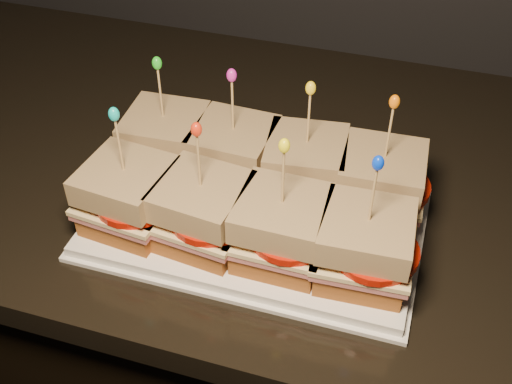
% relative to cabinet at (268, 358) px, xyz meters
% --- Properties ---
extents(cabinet, '(2.33, 0.64, 0.89)m').
position_rel_cabinet_xyz_m(cabinet, '(0.00, 0.00, 0.00)').
color(cabinet, black).
rests_on(cabinet, ground).
extents(granite_slab, '(2.37, 0.68, 0.04)m').
position_rel_cabinet_xyz_m(granite_slab, '(0.00, 0.00, 0.47)').
color(granite_slab, black).
rests_on(granite_slab, cabinet).
extents(platter, '(0.39, 0.24, 0.02)m').
position_rel_cabinet_xyz_m(platter, '(0.02, -0.13, 0.49)').
color(platter, white).
rests_on(platter, granite_slab).
extents(platter_rim, '(0.41, 0.26, 0.01)m').
position_rel_cabinet_xyz_m(platter_rim, '(0.02, -0.13, 0.49)').
color(platter_rim, white).
rests_on(platter_rim, granite_slab).
extents(sandwich_0_bread_bot, '(0.10, 0.10, 0.03)m').
position_rel_cabinet_xyz_m(sandwich_0_bread_bot, '(-0.12, -0.08, 0.51)').
color(sandwich_0_bread_bot, brown).
rests_on(sandwich_0_bread_bot, platter).
extents(sandwich_0_ham, '(0.11, 0.11, 0.01)m').
position_rel_cabinet_xyz_m(sandwich_0_ham, '(-0.12, -0.08, 0.53)').
color(sandwich_0_ham, '#B04C4C').
rests_on(sandwich_0_ham, sandwich_0_bread_bot).
extents(sandwich_0_cheese, '(0.11, 0.11, 0.01)m').
position_rel_cabinet_xyz_m(sandwich_0_cheese, '(-0.12, -0.08, 0.54)').
color(sandwich_0_cheese, beige).
rests_on(sandwich_0_cheese, sandwich_0_ham).
extents(sandwich_0_tomato, '(0.09, 0.09, 0.01)m').
position_rel_cabinet_xyz_m(sandwich_0_tomato, '(-0.11, -0.08, 0.55)').
color(sandwich_0_tomato, '#B71505').
rests_on(sandwich_0_tomato, sandwich_0_cheese).
extents(sandwich_0_bread_top, '(0.10, 0.10, 0.03)m').
position_rel_cabinet_xyz_m(sandwich_0_bread_top, '(-0.12, -0.08, 0.57)').
color(sandwich_0_bread_top, brown).
rests_on(sandwich_0_bread_top, sandwich_0_tomato).
extents(sandwich_0_pick, '(0.00, 0.00, 0.09)m').
position_rel_cabinet_xyz_m(sandwich_0_pick, '(-0.12, -0.08, 0.61)').
color(sandwich_0_pick, tan).
rests_on(sandwich_0_pick, sandwich_0_bread_top).
extents(sandwich_0_frill, '(0.01, 0.01, 0.02)m').
position_rel_cabinet_xyz_m(sandwich_0_frill, '(-0.12, -0.08, 0.66)').
color(sandwich_0_frill, green).
rests_on(sandwich_0_frill, sandwich_0_pick).
extents(sandwich_1_bread_bot, '(0.10, 0.10, 0.03)m').
position_rel_cabinet_xyz_m(sandwich_1_bread_bot, '(-0.03, -0.08, 0.51)').
color(sandwich_1_bread_bot, brown).
rests_on(sandwich_1_bread_bot, platter).
extents(sandwich_1_ham, '(0.11, 0.10, 0.01)m').
position_rel_cabinet_xyz_m(sandwich_1_ham, '(-0.03, -0.08, 0.53)').
color(sandwich_1_ham, '#B04C4C').
rests_on(sandwich_1_ham, sandwich_1_bread_bot).
extents(sandwich_1_cheese, '(0.11, 0.11, 0.01)m').
position_rel_cabinet_xyz_m(sandwich_1_cheese, '(-0.03, -0.08, 0.54)').
color(sandwich_1_cheese, beige).
rests_on(sandwich_1_cheese, sandwich_1_ham).
extents(sandwich_1_tomato, '(0.09, 0.09, 0.01)m').
position_rel_cabinet_xyz_m(sandwich_1_tomato, '(-0.02, -0.08, 0.55)').
color(sandwich_1_tomato, '#B71505').
rests_on(sandwich_1_tomato, sandwich_1_cheese).
extents(sandwich_1_bread_top, '(0.10, 0.10, 0.03)m').
position_rel_cabinet_xyz_m(sandwich_1_bread_top, '(-0.03, -0.08, 0.57)').
color(sandwich_1_bread_top, brown).
rests_on(sandwich_1_bread_top, sandwich_1_tomato).
extents(sandwich_1_pick, '(0.00, 0.00, 0.09)m').
position_rel_cabinet_xyz_m(sandwich_1_pick, '(-0.03, -0.08, 0.61)').
color(sandwich_1_pick, tan).
rests_on(sandwich_1_pick, sandwich_1_bread_top).
extents(sandwich_1_frill, '(0.01, 0.01, 0.02)m').
position_rel_cabinet_xyz_m(sandwich_1_frill, '(-0.03, -0.08, 0.66)').
color(sandwich_1_frill, '#C922A2').
rests_on(sandwich_1_frill, sandwich_1_pick).
extents(sandwich_2_bread_bot, '(0.11, 0.11, 0.03)m').
position_rel_cabinet_xyz_m(sandwich_2_bread_bot, '(0.07, -0.08, 0.51)').
color(sandwich_2_bread_bot, brown).
rests_on(sandwich_2_bread_bot, platter).
extents(sandwich_2_ham, '(0.12, 0.11, 0.01)m').
position_rel_cabinet_xyz_m(sandwich_2_ham, '(0.07, -0.08, 0.53)').
color(sandwich_2_ham, '#B04C4C').
rests_on(sandwich_2_ham, sandwich_2_bread_bot).
extents(sandwich_2_cheese, '(0.12, 0.11, 0.01)m').
position_rel_cabinet_xyz_m(sandwich_2_cheese, '(0.07, -0.08, 0.54)').
color(sandwich_2_cheese, beige).
rests_on(sandwich_2_cheese, sandwich_2_ham).
extents(sandwich_2_tomato, '(0.09, 0.09, 0.01)m').
position_rel_cabinet_xyz_m(sandwich_2_tomato, '(0.08, -0.08, 0.55)').
color(sandwich_2_tomato, '#B71505').
rests_on(sandwich_2_tomato, sandwich_2_cheese).
extents(sandwich_2_bread_top, '(0.11, 0.11, 0.03)m').
position_rel_cabinet_xyz_m(sandwich_2_bread_top, '(0.07, -0.08, 0.57)').
color(sandwich_2_bread_top, brown).
rests_on(sandwich_2_bread_top, sandwich_2_tomato).
extents(sandwich_2_pick, '(0.00, 0.00, 0.09)m').
position_rel_cabinet_xyz_m(sandwich_2_pick, '(0.07, -0.08, 0.61)').
color(sandwich_2_pick, tan).
rests_on(sandwich_2_pick, sandwich_2_bread_top).
extents(sandwich_2_frill, '(0.01, 0.01, 0.02)m').
position_rel_cabinet_xyz_m(sandwich_2_frill, '(0.07, -0.08, 0.66)').
color(sandwich_2_frill, yellow).
rests_on(sandwich_2_frill, sandwich_2_pick).
extents(sandwich_3_bread_bot, '(0.10, 0.10, 0.03)m').
position_rel_cabinet_xyz_m(sandwich_3_bread_bot, '(0.16, -0.08, 0.51)').
color(sandwich_3_bread_bot, brown).
rests_on(sandwich_3_bread_bot, platter).
extents(sandwich_3_ham, '(0.11, 0.10, 0.01)m').
position_rel_cabinet_xyz_m(sandwich_3_ham, '(0.16, -0.08, 0.53)').
color(sandwich_3_ham, '#B04C4C').
rests_on(sandwich_3_ham, sandwich_3_bread_bot).
extents(sandwich_3_cheese, '(0.11, 0.11, 0.01)m').
position_rel_cabinet_xyz_m(sandwich_3_cheese, '(0.16, -0.08, 0.54)').
color(sandwich_3_cheese, beige).
rests_on(sandwich_3_cheese, sandwich_3_ham).
extents(sandwich_3_tomato, '(0.09, 0.09, 0.01)m').
position_rel_cabinet_xyz_m(sandwich_3_tomato, '(0.17, -0.08, 0.55)').
color(sandwich_3_tomato, '#B71505').
rests_on(sandwich_3_tomato, sandwich_3_cheese).
extents(sandwich_3_bread_top, '(0.10, 0.10, 0.03)m').
position_rel_cabinet_xyz_m(sandwich_3_bread_top, '(0.16, -0.08, 0.57)').
color(sandwich_3_bread_top, brown).
rests_on(sandwich_3_bread_top, sandwich_3_tomato).
extents(sandwich_3_pick, '(0.00, 0.00, 0.09)m').
position_rel_cabinet_xyz_m(sandwich_3_pick, '(0.16, -0.08, 0.61)').
color(sandwich_3_pick, tan).
rests_on(sandwich_3_pick, sandwich_3_bread_top).
extents(sandwich_3_frill, '(0.01, 0.01, 0.02)m').
position_rel_cabinet_xyz_m(sandwich_3_frill, '(0.16, -0.08, 0.66)').
color(sandwich_3_frill, orange).
rests_on(sandwich_3_frill, sandwich_3_pick).
extents(sandwich_4_bread_bot, '(0.10, 0.10, 0.03)m').
position_rel_cabinet_xyz_m(sandwich_4_bread_bot, '(-0.12, -0.19, 0.51)').
color(sandwich_4_bread_bot, brown).
rests_on(sandwich_4_bread_bot, platter).
extents(sandwich_4_ham, '(0.11, 0.11, 0.01)m').
position_rel_cabinet_xyz_m(sandwich_4_ham, '(-0.12, -0.19, 0.53)').
color(sandwich_4_ham, '#B04C4C').
rests_on(sandwich_4_ham, sandwich_4_bread_bot).
extents(sandwich_4_cheese, '(0.12, 0.11, 0.01)m').
position_rel_cabinet_xyz_m(sandwich_4_cheese, '(-0.12, -0.19, 0.54)').
color(sandwich_4_cheese, beige).
rests_on(sandwich_4_cheese, sandwich_4_ham).
extents(sandwich_4_tomato, '(0.09, 0.09, 0.01)m').
position_rel_cabinet_xyz_m(sandwich_4_tomato, '(-0.11, -0.20, 0.55)').
color(sandwich_4_tomato, '#B71505').
rests_on(sandwich_4_tomato, sandwich_4_cheese).
extents(sandwich_4_bread_top, '(0.11, 0.11, 0.03)m').
position_rel_cabinet_xyz_m(sandwich_4_bread_top, '(-0.12, -0.19, 0.57)').
color(sandwich_4_bread_top, brown).
rests_on(sandwich_4_bread_top, sandwich_4_tomato).
extents(sandwich_4_pick, '(0.00, 0.00, 0.09)m').
position_rel_cabinet_xyz_m(sandwich_4_pick, '(-0.12, -0.19, 0.61)').
color(sandwich_4_pick, tan).
rests_on(sandwich_4_pick, sandwich_4_bread_top).
extents(sandwich_4_frill, '(0.01, 0.01, 0.02)m').
position_rel_cabinet_xyz_m(sandwich_4_frill, '(-0.12, -0.19, 0.66)').
color(sandwich_4_frill, '#0FBCB2').
rests_on(sandwich_4_frill, sandwich_4_pick).
extents(sandwich_5_bread_bot, '(0.10, 0.10, 0.03)m').
position_rel_cabinet_xyz_m(sandwich_5_bread_bot, '(-0.03, -0.19, 0.51)').
color(sandwich_5_bread_bot, brown).
rests_on(sandwich_5_bread_bot, platter).
extents(sandwich_5_ham, '(0.11, 0.11, 0.01)m').
position_rel_cabinet_xyz_m(sandwich_5_ham, '(-0.03, -0.19, 0.53)').
color(sandwich_5_ham, '#B04C4C').
rests_on(sandwich_5_ham, sandwich_5_bread_bot).
extents(sandwich_5_cheese, '(0.12, 0.11, 0.01)m').
position_rel_cabinet_xyz_m(sandwich_5_cheese, '(-0.03, -0.19, 0.54)').
color(sandwich_5_cheese, beige).
rests_on(sandwich_5_cheese, sandwich_5_ham).
extents(sandwich_5_tomato, '(0.09, 0.09, 0.01)m').
position_rel_cabinet_xyz_m(sandwich_5_tomato, '(-0.02, -0.20, 0.55)').
color(sandwich_5_tomato, '#B71505').
rests_on(sandwich_5_tomato, sandwich_5_cheese).
extents(sandwich_5_bread_top, '(0.11, 0.11, 0.03)m').
position_rel_cabinet_xyz_m(sandwich_5_bread_top, '(-0.03, -0.19, 0.57)').
color(sandwich_5_bread_top, brown).
rests_on(sandwich_5_bread_top, sandwich_5_tomato).
extents(sandwich_5_pick, '(0.00, 0.00, 0.09)m').
position_rel_cabinet_xyz_m(sandwich_5_pick, '(-0.03, -0.19, 0.61)').
color(sandwich_5_pick, tan).
rests_on(sandwich_5_pick, sandwich_5_bread_top).
extents(sandwich_5_frill, '(0.01, 0.01, 0.02)m').
position_rel_cabinet_xyz_m(sandwich_5_frill, '(-0.03, -0.19, 0.66)').
color(sandwich_5_frill, red).
rests_on(sandwich_5_frill, sandwich_5_pick).
extents(sandwich_6_bread_bot, '(0.10, 0.10, 0.03)m').
position_rel_cabinet_xyz_m(sandwich_6_bread_bot, '(0.07, -0.19, 0.51)').
color(sandwich_6_bread_bot, brown).
rests_on(sandwich_6_bread_bot, platter).
extents(sandwich_6_ham, '(0.11, 0.10, 0.01)m').
position_rel_cabinet_xyz_m(sandwich_6_ham, '(0.07, -0.19, 0.53)').
color(sandwich_6_ham, '#B04C4C').
rests_on(sandwich_6_ham, sandwich_6_bread_bot).
extents(sandwich_6_cheese, '(0.11, 0.10, 0.01)m').
position_rel_cabinet_xyz_m(sandwich_6_cheese, '(0.07, -0.19, 0.54)').
color(sandwich_6_cheese, beige).
rests_on(sandwich_6_cheese, sandwich_6_ham).
extents(sandwich_6_tomato, '(0.09, 0.09, 0.01)m').
position_rel_cabinet_xyz_m(sandwich_6_tomato, '(0.08, -0.20, 0.55)').
color(sandwich_6_tomato, '#B71505').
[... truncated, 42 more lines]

